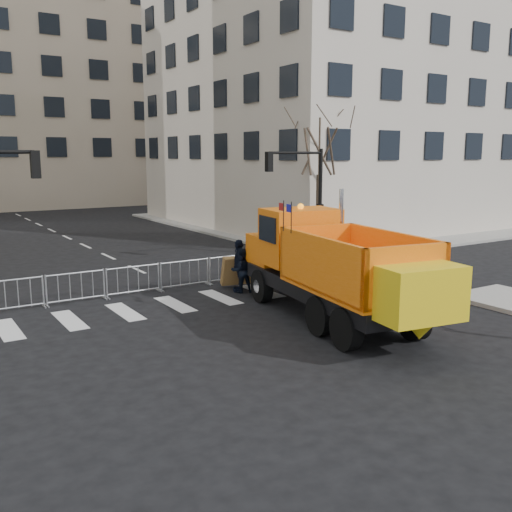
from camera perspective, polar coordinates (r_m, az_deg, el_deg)
ground at (r=15.99m, az=3.89°, el=-8.57°), size 120.00×120.00×0.00m
sidewalk_back at (r=23.11m, az=-8.73°, el=-2.61°), size 64.00×5.00×0.15m
building_right at (r=46.14m, az=8.26°, el=23.65°), size 22.00×22.00×32.00m
traffic_light_right at (r=27.98m, az=6.42°, el=5.09°), size 0.18×0.18×5.40m
crowd_barriers at (r=21.91m, az=-9.60°, el=-2.07°), size 12.60×0.60×1.10m
street_tree at (r=29.12m, az=6.30°, el=7.36°), size 3.00×3.00×7.50m
plow_truck at (r=17.67m, az=7.81°, el=-0.88°), size 4.43×10.60×4.00m
cop_a at (r=21.48m, az=2.81°, el=-1.02°), size 0.84×0.83×1.95m
cop_b at (r=21.34m, az=-1.45°, el=-1.46°), size 0.94×0.80×1.68m
cop_c at (r=21.51m, az=-1.70°, el=-0.95°), size 0.93×1.26×1.99m
newspaper_box at (r=27.18m, az=5.94°, el=0.70°), size 0.57×0.55×1.10m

